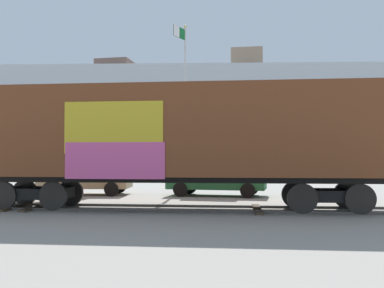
{
  "coord_description": "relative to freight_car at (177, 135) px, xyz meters",
  "views": [
    {
      "loc": [
        0.53,
        -13.78,
        1.64
      ],
      "look_at": [
        0.06,
        0.73,
        2.18
      ],
      "focal_mm": 39.04,
      "sensor_mm": 36.0,
      "label": 1
    }
  ],
  "objects": [
    {
      "name": "ground_plane",
      "position": [
        0.41,
        0.0,
        -2.45
      ],
      "size": [
        260.0,
        260.0,
        0.0
      ],
      "primitive_type": "plane",
      "color": "gray"
    },
    {
      "name": "track",
      "position": [
        -0.33,
        0.02,
        -2.41
      ],
      "size": [
        59.97,
        5.48,
        0.08
      ],
      "color": "#4C4742",
      "rests_on": "ground_plane"
    },
    {
      "name": "freight_car",
      "position": [
        0.0,
        0.0,
        0.0
      ],
      "size": [
        13.89,
        3.93,
        4.2
      ],
      "color": "brown",
      "rests_on": "ground_plane"
    },
    {
      "name": "flagpole",
      "position": [
        -0.29,
        9.76,
        3.15
      ],
      "size": [
        0.7,
        1.12,
        9.37
      ],
      "color": "silver",
      "rests_on": "ground_plane"
    },
    {
      "name": "hillside",
      "position": [
        0.4,
        55.69,
        4.24
      ],
      "size": [
        143.78,
        39.06,
        18.05
      ],
      "color": "silver",
      "rests_on": "ground_plane"
    },
    {
      "name": "parked_car_tan",
      "position": [
        -4.71,
        5.66,
        -1.58
      ],
      "size": [
        4.11,
        2.04,
        1.74
      ],
      "color": "#9E8966",
      "rests_on": "ground_plane"
    },
    {
      "name": "parked_car_green",
      "position": [
        1.4,
        5.2,
        -1.61
      ],
      "size": [
        4.62,
        2.61,
        1.64
      ],
      "color": "#1E5933",
      "rests_on": "ground_plane"
    }
  ]
}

